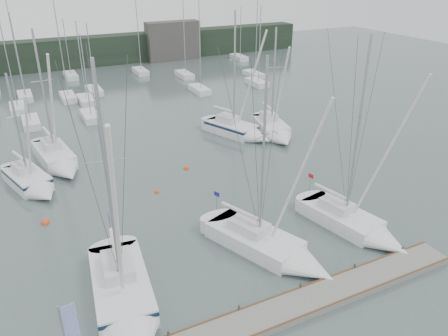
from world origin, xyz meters
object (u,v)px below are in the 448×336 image
at_px(buoy_a, 157,192).
at_px(buoy_c, 45,223).
at_px(sailboat_mid_e, 275,132).
at_px(sailboat_near_left, 126,307).
at_px(sailboat_mid_b, 59,161).
at_px(buoy_b, 186,169).
at_px(sailboat_near_right, 361,228).
at_px(sailboat_mid_d, 241,131).
at_px(sailboat_near_center, 279,252).
at_px(sailboat_mid_a, 33,184).

relative_size(buoy_a, buoy_c, 0.67).
bearing_deg(sailboat_mid_e, sailboat_near_left, -127.67).
bearing_deg(sailboat_mid_b, buoy_b, -35.83).
height_order(sailboat_near_right, sailboat_mid_b, sailboat_near_right).
distance_m(sailboat_mid_d, buoy_c, 22.77).
bearing_deg(sailboat_mid_d, buoy_b, -172.51).
bearing_deg(buoy_b, sailboat_near_center, -88.52).
relative_size(sailboat_mid_a, sailboat_mid_b, 0.80).
relative_size(sailboat_mid_a, buoy_c, 16.75).
relative_size(sailboat_mid_e, buoy_c, 19.46).
height_order(sailboat_mid_a, buoy_c, sailboat_mid_a).
bearing_deg(sailboat_mid_b, sailboat_mid_e, -14.17).
xyz_separation_m(sailboat_near_center, sailboat_mid_b, (-10.78, 20.47, 0.10)).
xyz_separation_m(sailboat_near_right, buoy_b, (-6.99, 15.26, -0.51)).
bearing_deg(sailboat_mid_e, buoy_b, -153.91).
bearing_deg(sailboat_near_center, sailboat_mid_b, 96.00).
distance_m(sailboat_near_right, buoy_b, 16.79).
height_order(sailboat_near_center, sailboat_mid_e, sailboat_near_center).
bearing_deg(sailboat_near_left, sailboat_near_right, 7.83).
xyz_separation_m(sailboat_mid_e, buoy_b, (-11.53, -3.14, -0.62)).
distance_m(sailboat_mid_a, sailboat_mid_b, 4.48).
xyz_separation_m(buoy_a, buoy_c, (-8.79, -0.84, 0.00)).
bearing_deg(sailboat_near_right, buoy_c, 138.08).
height_order(sailboat_mid_a, buoy_a, sailboat_mid_a).
relative_size(buoy_b, buoy_c, 0.87).
bearing_deg(buoy_a, sailboat_mid_a, 151.71).
bearing_deg(sailboat_mid_a, sailboat_mid_d, -9.31).
xyz_separation_m(sailboat_near_center, sailboat_mid_a, (-13.32, 16.77, 0.09)).
bearing_deg(sailboat_mid_a, sailboat_mid_b, 38.06).
relative_size(sailboat_near_center, sailboat_mid_d, 0.99).
height_order(sailboat_mid_e, buoy_a, sailboat_mid_e).
height_order(sailboat_near_left, sailboat_near_right, sailboat_near_left).
xyz_separation_m(sailboat_mid_b, sailboat_mid_d, (18.72, -0.63, 0.04)).
relative_size(sailboat_near_left, sailboat_near_center, 1.06).
bearing_deg(sailboat_near_center, sailboat_mid_a, 106.67).
height_order(sailboat_mid_d, sailboat_mid_e, sailboat_mid_d).
distance_m(sailboat_near_left, sailboat_mid_d, 27.31).
height_order(sailboat_near_left, sailboat_near_center, sailboat_near_left).
relative_size(sailboat_near_left, buoy_c, 23.46).
distance_m(buoy_b, buoy_c, 13.28).
bearing_deg(buoy_b, buoy_c, -162.69).
distance_m(sailboat_mid_b, buoy_b, 11.76).
height_order(sailboat_near_center, buoy_a, sailboat_near_center).
bearing_deg(sailboat_mid_b, buoy_c, -111.75).
bearing_deg(sailboat_mid_d, sailboat_mid_b, 155.46).
height_order(sailboat_near_left, buoy_c, sailboat_near_left).
height_order(sailboat_near_right, sailboat_mid_e, sailboat_near_right).
bearing_deg(sailboat_mid_d, sailboat_near_center, -134.41).
distance_m(sailboat_mid_a, buoy_b, 13.06).
relative_size(sailboat_near_left, sailboat_mid_e, 1.21).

